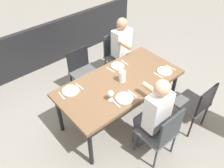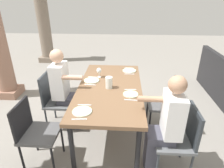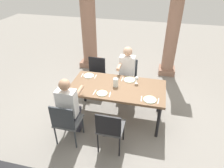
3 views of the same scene
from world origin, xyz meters
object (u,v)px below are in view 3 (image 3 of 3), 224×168
Objects in this scene: stone_column_centre at (174,24)px; wine_glass_2 at (137,79)px; dining_table at (117,89)px; plate_0 at (89,76)px; diner_woman_green at (70,106)px; plate_1 at (102,93)px; chair_west_south at (66,121)px; diner_man_white at (126,73)px; stone_column_near at (88,18)px; plate_2 at (129,80)px; plate_3 at (150,100)px; chair_mid_north at (127,76)px; chair_west_north at (96,73)px; water_pitcher at (116,83)px; chair_mid_south at (110,128)px.

stone_column_centre reaches higher than wine_glass_2.
dining_table is 8.06× the size of plate_0.
plate_1 is (0.50, 0.39, 0.10)m from diner_woman_green.
stone_column_centre reaches higher than chair_west_south.
diner_woman_green is at bearing -141.87° from plate_1.
diner_man_white is at bearing 84.95° from dining_table.
wine_glass_2 is (1.07, 0.90, 0.21)m from diner_woman_green.
stone_column_near is 14.35× the size of plate_1.
diner_man_white is 1.06m from plate_1.
wine_glass_2 reaches higher than plate_2.
plate_1 is 0.87× the size of plate_3.
stone_column_centre reaches higher than chair_mid_north.
chair_mid_north is at bearing 112.41° from wine_glass_2.
dining_table is 0.74m from plate_0.
plate_0 is (0.04, 1.16, 0.28)m from chair_west_south.
chair_west_south is at bearing -90.00° from chair_west_north.
chair_mid_north is 1.01m from plate_0.
water_pitcher reaches higher than plate_2.
diner_woman_green is at bearing 166.50° from chair_mid_south.
dining_table is at bearing 94.25° from chair_mid_south.
water_pitcher is at bearing -97.97° from diner_man_white.
water_pitcher reaches higher than plate_3.
plate_1 is at bearing -67.13° from chair_west_north.
water_pitcher is at bearing 156.10° from plate_3.
chair_mid_north reaches higher than chair_west_north.
chair_mid_north is 1.36m from plate_3.
dining_table is 0.71m from diner_man_white.
chair_mid_south is at bearing -104.66° from wine_glass_2.
plate_1 is at bearing -116.06° from stone_column_centre.
diner_man_white reaches higher than plate_3.
diner_woman_green reaches higher than plate_2.
stone_column_centre is 2.25m from plate_2.
plate_3 is (0.66, -0.30, 0.08)m from dining_table.
chair_west_north is 1.33m from wine_glass_2.
chair_mid_south is 0.29× the size of stone_column_near.
chair_west_north reaches higher than dining_table.
plate_0 is 0.96× the size of plate_2.
chair_mid_south is at bearing -83.54° from water_pitcher.
chair_mid_south is 0.83m from diner_woman_green.
plate_1 is (0.50, 0.59, 0.28)m from chair_west_south.
stone_column_centre is 2.26m from wine_glass_2.
diner_man_white is (0.79, -0.18, 0.18)m from chair_west_north.
water_pitcher is at bearing 58.35° from plate_1.
water_pitcher reaches higher than plate_1.
chair_west_north is at bearing -66.24° from stone_column_near.
diner_woman_green is 1.61m from diner_man_white.
wine_glass_2 is (1.69, -2.08, -0.60)m from stone_column_near.
water_pitcher is (-0.10, -0.70, 0.15)m from diner_man_white.
chair_west_south is 3.75m from stone_column_centre.
chair_west_north is (-0.73, 0.88, -0.19)m from dining_table.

